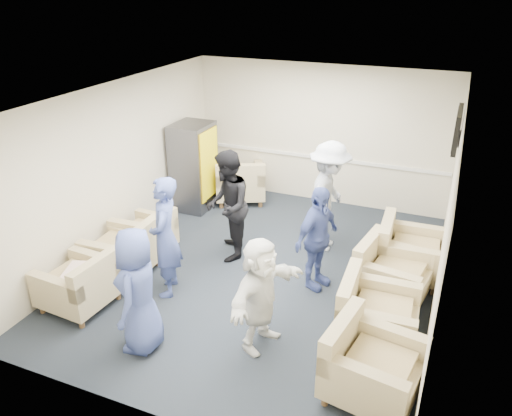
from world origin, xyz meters
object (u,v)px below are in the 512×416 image
at_px(person_back_left, 227,206).
at_px(person_front_left, 138,291).
at_px(armchair_left_mid, 125,253).
at_px(person_back_right, 328,197).
at_px(vending_machine, 194,167).
at_px(person_mid_right, 317,238).
at_px(armchair_right_midnear, 373,316).
at_px(armchair_right_midfar, 388,275).
at_px(armchair_left_far, 148,237).
at_px(armchair_right_far, 406,254).
at_px(armchair_left_near, 81,285).
at_px(person_mid_left, 165,237).
at_px(armchair_right_near, 368,367).
at_px(person_front_right, 260,294).
at_px(armchair_corner, 240,183).

bearing_deg(person_back_left, person_front_left, -23.66).
height_order(armchair_left_mid, person_back_right, person_back_right).
xyz_separation_m(vending_machine, person_mid_right, (2.95, -1.78, -0.06)).
bearing_deg(armchair_right_midnear, armchair_left_mid, 85.87).
relative_size(armchair_right_midnear, person_back_left, 0.54).
xyz_separation_m(armchair_right_midnear, armchair_right_midfar, (0.03, 1.02, -0.00)).
bearing_deg(person_front_left, armchair_left_far, -161.14).
xyz_separation_m(armchair_left_mid, armchair_right_far, (3.91, 1.56, 0.01)).
bearing_deg(armchair_left_near, person_front_left, 77.89).
xyz_separation_m(vending_machine, person_mid_left, (1.05, -2.72, 0.04)).
bearing_deg(armchair_right_midfar, armchair_right_near, -168.19).
relative_size(vending_machine, person_mid_right, 1.08).
distance_m(armchair_left_far, person_mid_right, 2.81).
relative_size(armchair_left_far, armchair_right_midnear, 0.88).
xyz_separation_m(armchair_left_mid, person_front_right, (2.48, -0.71, 0.36)).
height_order(armchair_left_mid, armchair_right_far, armchair_right_far).
height_order(person_mid_right, person_front_right, person_mid_right).
xyz_separation_m(vending_machine, person_back_right, (2.79, -0.61, 0.08)).
distance_m(armchair_left_near, armchair_left_mid, 0.94).
relative_size(armchair_left_far, armchair_corner, 0.66).
xyz_separation_m(armchair_left_far, person_back_left, (1.23, 0.45, 0.57)).
bearing_deg(armchair_left_far, armchair_right_far, 107.01).
xyz_separation_m(armchair_right_midfar, armchair_right_far, (0.16, 0.68, 0.01)).
relative_size(person_front_left, person_mid_right, 1.02).
xyz_separation_m(armchair_right_midnear, person_mid_left, (-2.89, -0.02, 0.51)).
height_order(armchair_left_far, armchair_right_near, armchair_right_near).
distance_m(armchair_right_midfar, person_back_right, 1.69).
height_order(armchair_left_near, person_mid_right, person_mid_right).
distance_m(armchair_left_near, vending_machine, 3.54).
bearing_deg(armchair_right_far, person_front_right, 145.63).
bearing_deg(person_front_right, person_back_right, 11.50).
height_order(armchair_left_far, person_mid_right, person_mid_right).
relative_size(vending_machine, person_front_right, 1.15).
relative_size(armchair_left_mid, armchair_corner, 0.74).
relative_size(vending_machine, person_front_left, 1.05).
bearing_deg(armchair_right_far, armchair_corner, 63.05).
distance_m(vending_machine, person_mid_right, 3.44).
height_order(armchair_left_mid, armchair_corner, armchair_corner).
bearing_deg(armchair_right_midnear, person_front_left, 112.14).
xyz_separation_m(person_back_right, person_mid_right, (0.16, -1.17, -0.14)).
bearing_deg(person_front_left, person_mid_right, 129.76).
xyz_separation_m(armchair_right_far, vending_machine, (-4.12, 1.00, 0.46)).
distance_m(armchair_right_midnear, armchair_right_far, 1.71).
xyz_separation_m(vending_machine, person_back_left, (1.41, -1.48, 0.05)).
bearing_deg(vending_machine, armchair_corner, 40.27).
bearing_deg(armchair_right_midnear, armchair_left_near, 99.93).
relative_size(person_back_right, person_front_right, 1.26).
relative_size(armchair_corner, person_front_right, 0.87).
bearing_deg(person_front_right, armchair_left_far, 75.44).
height_order(person_front_left, person_back_right, person_back_right).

